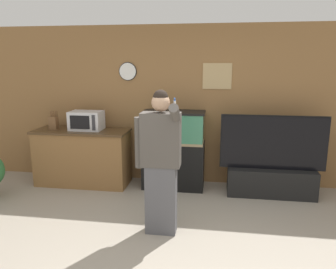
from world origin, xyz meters
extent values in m
plane|color=gray|center=(0.00, 0.00, 0.00)|extent=(18.00, 18.00, 0.00)
cube|color=olive|center=(0.00, 2.48, 1.30)|extent=(10.00, 0.06, 2.60)
cube|color=tan|center=(0.46, 2.44, 1.79)|extent=(0.46, 0.02, 0.41)
cylinder|color=white|center=(-1.00, 2.44, 1.86)|extent=(0.28, 0.03, 0.28)
cylinder|color=black|center=(-1.00, 2.44, 1.86)|extent=(0.30, 0.01, 0.30)
cube|color=brown|center=(-1.71, 2.06, 0.44)|extent=(1.51, 0.57, 0.89)
cube|color=#48321C|center=(-1.71, 2.06, 0.91)|extent=(1.55, 0.61, 0.03)
cube|color=silver|center=(-1.62, 2.09, 1.08)|extent=(0.52, 0.34, 0.31)
cube|color=black|center=(-1.67, 1.92, 1.08)|extent=(0.32, 0.01, 0.21)
cube|color=#2D2D33|center=(-1.44, 1.92, 1.08)|extent=(0.05, 0.01, 0.24)
cube|color=brown|center=(-2.19, 2.06, 1.03)|extent=(0.13, 0.11, 0.21)
cylinder|color=brown|center=(-2.23, 2.07, 1.17)|extent=(0.02, 0.02, 0.09)
cylinder|color=brown|center=(-2.20, 2.07, 1.17)|extent=(0.02, 0.02, 0.09)
cylinder|color=brown|center=(-2.17, 2.07, 1.17)|extent=(0.02, 0.02, 0.08)
cylinder|color=brown|center=(-2.14, 2.07, 1.18)|extent=(0.02, 0.02, 0.09)
cylinder|color=brown|center=(-2.23, 2.11, 1.18)|extent=(0.02, 0.02, 0.09)
cylinder|color=brown|center=(-2.20, 2.11, 1.18)|extent=(0.02, 0.02, 0.09)
cylinder|color=brown|center=(-2.17, 2.11, 1.16)|extent=(0.02, 0.02, 0.07)
cylinder|color=brown|center=(-2.14, 2.11, 1.18)|extent=(0.02, 0.02, 0.09)
cube|color=black|center=(-0.19, 2.13, 0.37)|extent=(0.98, 0.47, 0.75)
cube|color=#937F5B|center=(-0.19, 2.13, 0.77)|extent=(0.95, 0.46, 0.04)
cube|color=#387556|center=(-0.19, 2.13, 1.00)|extent=(0.94, 0.45, 0.49)
cube|color=black|center=(-0.19, 2.13, 1.24)|extent=(0.98, 0.47, 0.03)
cube|color=black|center=(1.33, 2.01, 0.21)|extent=(1.31, 0.40, 0.43)
cube|color=black|center=(1.33, 2.01, 0.83)|extent=(1.54, 0.05, 0.80)
cube|color=black|center=(1.33, 2.04, 0.83)|extent=(1.57, 0.01, 0.83)
cube|color=#515156|center=(-0.14, 0.66, 0.42)|extent=(0.36, 0.20, 0.83)
cube|color=#4C4742|center=(-0.14, 0.66, 1.14)|extent=(0.45, 0.22, 0.62)
sphere|color=tan|center=(-0.14, 0.66, 1.57)|extent=(0.21, 0.21, 0.21)
sphere|color=black|center=(-0.14, 0.66, 1.62)|extent=(0.17, 0.17, 0.17)
cylinder|color=#4C4742|center=(-0.39, 0.66, 1.10)|extent=(0.12, 0.12, 0.59)
cylinder|color=#4C4742|center=(0.03, 0.53, 1.46)|extent=(0.11, 0.33, 0.27)
cylinder|color=white|center=(0.03, 0.51, 1.56)|extent=(0.02, 0.06, 0.11)
cylinder|color=#2856B2|center=(0.03, 0.49, 1.62)|extent=(0.02, 0.03, 0.05)
camera|label=1|loc=(0.48, -2.91, 2.00)|focal=35.00mm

